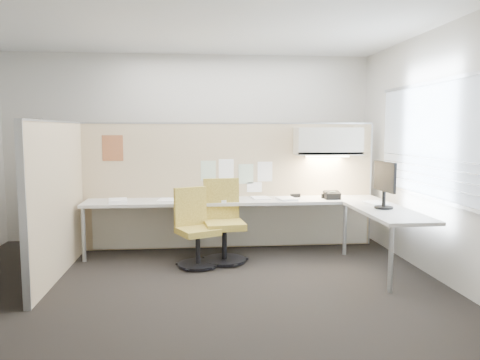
{
  "coord_description": "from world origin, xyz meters",
  "views": [
    {
      "loc": [
        0.05,
        -4.95,
        1.67
      ],
      "look_at": [
        0.62,
        0.8,
        1.05
      ],
      "focal_mm": 35.0,
      "sensor_mm": 36.0,
      "label": 1
    }
  ],
  "objects": [
    {
      "name": "floor",
      "position": [
        0.0,
        0.0,
        -0.01
      ],
      "size": [
        5.5,
        4.5,
        0.01
      ],
      "primitive_type": "cube",
      "color": "black",
      "rests_on": "ground"
    },
    {
      "name": "ceiling",
      "position": [
        0.0,
        0.0,
        2.8
      ],
      "size": [
        5.5,
        4.5,
        0.01
      ],
      "primitive_type": "cube",
      "color": "white",
      "rests_on": "wall_back"
    },
    {
      "name": "wall_back",
      "position": [
        0.0,
        2.25,
        1.4
      ],
      "size": [
        5.5,
        0.02,
        2.8
      ],
      "primitive_type": "cube",
      "color": "beige",
      "rests_on": "ground"
    },
    {
      "name": "wall_front",
      "position": [
        0.0,
        -2.25,
        1.4
      ],
      "size": [
        5.5,
        0.02,
        2.8
      ],
      "primitive_type": "cube",
      "color": "beige",
      "rests_on": "ground"
    },
    {
      "name": "wall_right",
      "position": [
        2.75,
        0.0,
        1.4
      ],
      "size": [
        0.02,
        4.5,
        2.8
      ],
      "primitive_type": "cube",
      "color": "beige",
      "rests_on": "ground"
    },
    {
      "name": "window_pane",
      "position": [
        2.73,
        0.0,
        1.55
      ],
      "size": [
        0.01,
        2.8,
        1.3
      ],
      "primitive_type": "cube",
      "color": "#9BA5B4",
      "rests_on": "wall_right"
    },
    {
      "name": "partition_back",
      "position": [
        0.55,
        1.6,
        0.88
      ],
      "size": [
        4.1,
        0.06,
        1.75
      ],
      "primitive_type": "cube",
      "color": "#CCB78D",
      "rests_on": "floor"
    },
    {
      "name": "partition_left",
      "position": [
        -1.5,
        0.5,
        0.88
      ],
      "size": [
        0.06,
        2.2,
        1.75
      ],
      "primitive_type": "cube",
      "color": "#CCB78D",
      "rests_on": "floor"
    },
    {
      "name": "desk",
      "position": [
        0.93,
        1.13,
        0.6
      ],
      "size": [
        4.0,
        2.07,
        0.73
      ],
      "color": "beige",
      "rests_on": "floor"
    },
    {
      "name": "overhead_bin",
      "position": [
        1.9,
        1.39,
        1.51
      ],
      "size": [
        0.9,
        0.36,
        0.38
      ],
      "primitive_type": "cube",
      "color": "beige",
      "rests_on": "partition_back"
    },
    {
      "name": "task_light_strip",
      "position": [
        1.9,
        1.39,
        1.3
      ],
      "size": [
        0.6,
        0.06,
        0.02
      ],
      "primitive_type": "cube",
      "color": "#FFEABF",
      "rests_on": "overhead_bin"
    },
    {
      "name": "pinned_papers",
      "position": [
        0.63,
        1.57,
        1.03
      ],
      "size": [
        1.01,
        0.0,
        0.47
      ],
      "color": "#8CBF8C",
      "rests_on": "partition_back"
    },
    {
      "name": "poster",
      "position": [
        -1.05,
        1.57,
        1.42
      ],
      "size": [
        0.28,
        0.0,
        0.35
      ],
      "primitive_type": "cube",
      "color": "orange",
      "rests_on": "partition_back"
    },
    {
      "name": "chair_left",
      "position": [
        0.06,
        0.72,
        0.44
      ],
      "size": [
        0.58,
        0.6,
        0.94
      ],
      "rotation": [
        0.0,
        0.0,
        0.43
      ],
      "color": "black",
      "rests_on": "floor"
    },
    {
      "name": "chair_right",
      "position": [
        0.41,
        0.89,
        0.48
      ],
      "size": [
        0.54,
        0.56,
        1.03
      ],
      "rotation": [
        0.0,
        0.0,
        0.11
      ],
      "color": "black",
      "rests_on": "floor"
    },
    {
      "name": "monitor",
      "position": [
        2.3,
        0.36,
        1.05
      ],
      "size": [
        0.22,
        0.53,
        0.56
      ],
      "rotation": [
        0.0,
        0.0,
        1.62
      ],
      "color": "black",
      "rests_on": "desk"
    },
    {
      "name": "phone",
      "position": [
        1.92,
        1.2,
        0.78
      ],
      "size": [
        0.21,
        0.2,
        0.12
      ],
      "rotation": [
        0.0,
        0.0,
        -0.03
      ],
      "color": "black",
      "rests_on": "desk"
    },
    {
      "name": "stapler",
      "position": [
        1.46,
        1.4,
        0.76
      ],
      "size": [
        0.15,
        0.08,
        0.05
      ],
      "primitive_type": "cube",
      "rotation": [
        0.0,
        0.0,
        0.27
      ],
      "color": "black",
      "rests_on": "desk"
    },
    {
      "name": "tape_dispenser",
      "position": [
        1.85,
        1.28,
        0.76
      ],
      "size": [
        0.1,
        0.07,
        0.06
      ],
      "primitive_type": "cube",
      "rotation": [
        0.0,
        0.0,
        -0.06
      ],
      "color": "black",
      "rests_on": "desk"
    },
    {
      "name": "coat_hook",
      "position": [
        -1.58,
        -0.11,
        1.41
      ],
      "size": [
        0.18,
        0.47,
        1.4
      ],
      "color": "silver",
      "rests_on": "partition_left"
    },
    {
      "name": "paper_stack_0",
      "position": [
        -0.94,
        1.22,
        0.75
      ],
      "size": [
        0.28,
        0.33,
        0.04
      ],
      "primitive_type": "cube",
      "rotation": [
        0.0,
        0.0,
        0.17
      ],
      "color": "white",
      "rests_on": "desk"
    },
    {
      "name": "paper_stack_1",
      "position": [
        -0.3,
        1.25,
        0.74
      ],
      "size": [
        0.27,
        0.33,
        0.02
      ],
      "primitive_type": "cube",
      "rotation": [
        0.0,
        0.0,
        -0.14
      ],
      "color": "white",
      "rests_on": "desk"
    },
    {
      "name": "paper_stack_2",
      "position": [
        0.37,
        1.16,
        0.75
      ],
      "size": [
        0.27,
        0.33,
        0.03
      ],
      "primitive_type": "cube",
      "rotation": [
        0.0,
        0.0,
        -0.14
      ],
      "color": "white",
      "rests_on": "desk"
    },
    {
      "name": "paper_stack_3",
      "position": [
        0.96,
        1.35,
        0.74
      ],
      "size": [
        0.26,
        0.32,
        0.02
      ],
      "primitive_type": "cube",
      "rotation": [
        0.0,
        0.0,
        0.09
      ],
      "color": "white",
      "rests_on": "desk"
    },
    {
      "name": "paper_stack_4",
      "position": [
        1.29,
        1.19,
        0.74
      ],
      "size": [
        0.28,
        0.33,
        0.03
      ],
      "primitive_type": "cube",
      "rotation": [
        0.0,
        0.0,
        0.17
      ],
      "color": "white",
      "rests_on": "desk"
    },
    {
      "name": "paper_stack_5",
      "position": [
        2.34,
        0.71,
        0.74
      ],
      "size": [
        0.28,
        0.34,
        0.02
      ],
      "primitive_type": "cube",
      "rotation": [
        0.0,
        0.0,
        0.18
      ],
      "color": "white",
      "rests_on": "desk"
    }
  ]
}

